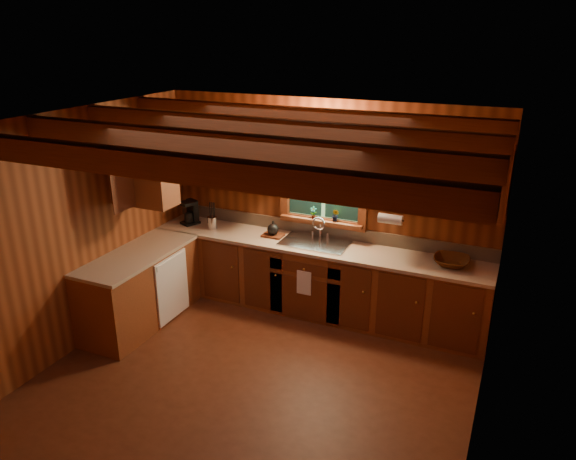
# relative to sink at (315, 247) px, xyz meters

# --- Properties ---
(room) EXTENTS (4.20, 4.20, 4.20)m
(room) POSITION_rel_sink_xyz_m (0.00, -1.60, 0.44)
(room) COLOR #4E2313
(room) RESTS_ON ground
(ceiling_beams) EXTENTS (4.20, 2.54, 0.18)m
(ceiling_beams) POSITION_rel_sink_xyz_m (0.00, -1.60, 1.63)
(ceiling_beams) COLOR brown
(ceiling_beams) RESTS_ON room
(base_cabinets) EXTENTS (4.20, 2.22, 0.86)m
(base_cabinets) POSITION_rel_sink_xyz_m (-0.49, -0.32, -0.43)
(base_cabinets) COLOR brown
(base_cabinets) RESTS_ON ground
(countertop) EXTENTS (4.20, 2.24, 0.04)m
(countertop) POSITION_rel_sink_xyz_m (-0.48, -0.31, 0.02)
(countertop) COLOR tan
(countertop) RESTS_ON base_cabinets
(backsplash) EXTENTS (4.20, 0.02, 0.16)m
(backsplash) POSITION_rel_sink_xyz_m (0.00, 0.28, 0.12)
(backsplash) COLOR tan
(backsplash) RESTS_ON room
(dishwasher_panel) EXTENTS (0.02, 0.60, 0.80)m
(dishwasher_panel) POSITION_rel_sink_xyz_m (-1.47, -0.92, -0.43)
(dishwasher_panel) COLOR white
(dishwasher_panel) RESTS_ON base_cabinets
(upper_cabinets) EXTENTS (4.19, 1.77, 0.78)m
(upper_cabinets) POSITION_rel_sink_xyz_m (-0.56, -0.18, 0.98)
(upper_cabinets) COLOR brown
(upper_cabinets) RESTS_ON room
(window) EXTENTS (1.12, 0.08, 1.00)m
(window) POSITION_rel_sink_xyz_m (0.00, 0.26, 0.67)
(window) COLOR brown
(window) RESTS_ON room
(window_sill) EXTENTS (1.06, 0.14, 0.04)m
(window_sill) POSITION_rel_sink_xyz_m (0.00, 0.22, 0.26)
(window_sill) COLOR brown
(window_sill) RESTS_ON room
(wall_sconce) EXTENTS (0.45, 0.21, 0.17)m
(wall_sconce) POSITION_rel_sink_xyz_m (0.00, 0.14, 1.31)
(wall_sconce) COLOR black
(wall_sconce) RESTS_ON room
(paper_towel_roll) EXTENTS (0.27, 0.11, 0.11)m
(paper_towel_roll) POSITION_rel_sink_xyz_m (0.92, -0.07, 0.51)
(paper_towel_roll) COLOR white
(paper_towel_roll) RESTS_ON upper_cabinets
(dish_towel) EXTENTS (0.18, 0.01, 0.30)m
(dish_towel) POSITION_rel_sink_xyz_m (0.00, -0.34, -0.34)
(dish_towel) COLOR white
(dish_towel) RESTS_ON base_cabinets
(sink) EXTENTS (0.82, 0.48, 0.43)m
(sink) POSITION_rel_sink_xyz_m (0.00, 0.00, 0.00)
(sink) COLOR silver
(sink) RESTS_ON countertop
(coffee_maker) EXTENTS (0.18, 0.23, 0.32)m
(coffee_maker) POSITION_rel_sink_xyz_m (-1.78, 0.01, 0.20)
(coffee_maker) COLOR black
(coffee_maker) RESTS_ON countertop
(utensil_crock) EXTENTS (0.13, 0.13, 0.36)m
(utensil_crock) POSITION_rel_sink_xyz_m (-1.41, -0.05, 0.13)
(utensil_crock) COLOR silver
(utensil_crock) RESTS_ON countertop
(cutting_board) EXTENTS (0.27, 0.19, 0.02)m
(cutting_board) POSITION_rel_sink_xyz_m (-0.57, 0.01, 0.06)
(cutting_board) COLOR #532411
(cutting_board) RESTS_ON countertop
(teakettle) EXTENTS (0.14, 0.14, 0.18)m
(teakettle) POSITION_rel_sink_xyz_m (-0.57, 0.01, 0.14)
(teakettle) COLOR black
(teakettle) RESTS_ON cutting_board
(wicker_basket) EXTENTS (0.40, 0.40, 0.10)m
(wicker_basket) POSITION_rel_sink_xyz_m (1.61, 0.01, 0.09)
(wicker_basket) COLOR #48230C
(wicker_basket) RESTS_ON countertop
(potted_plant_left) EXTENTS (0.10, 0.08, 0.16)m
(potted_plant_left) POSITION_rel_sink_xyz_m (-0.10, 0.19, 0.36)
(potted_plant_left) COLOR #532411
(potted_plant_left) RESTS_ON window_sill
(potted_plant_right) EXTENTS (0.11, 0.10, 0.16)m
(potted_plant_right) POSITION_rel_sink_xyz_m (0.18, 0.21, 0.36)
(potted_plant_right) COLOR #532411
(potted_plant_right) RESTS_ON window_sill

